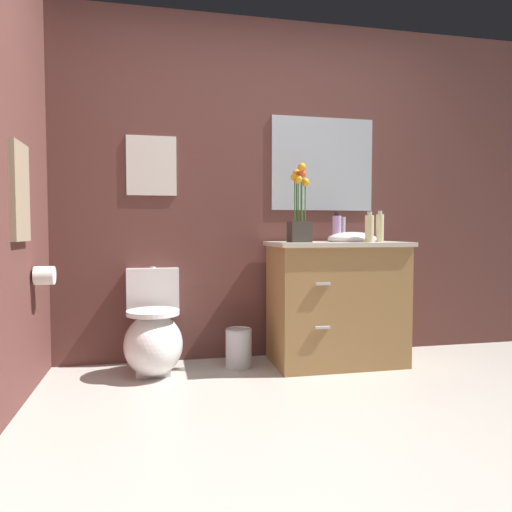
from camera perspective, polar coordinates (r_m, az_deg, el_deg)
The scene contains 13 objects.
ground_plane at distance 2.17m, azimuth 10.91°, elevation -22.72°, with size 9.87×9.87×0.00m, color #B2ADA3.
wall_back at distance 3.63m, azimuth 3.57°, elevation 7.89°, with size 4.61×0.05×2.50m, color brown.
toilet at distance 3.26m, azimuth -12.24°, elevation -9.44°, with size 0.38×0.59×0.69m.
vanity_cabinet at distance 3.43m, azimuth 9.64°, elevation -5.34°, with size 0.94×0.56×1.05m.
flower_vase at distance 3.22m, azimuth 5.26°, elevation 5.25°, with size 0.14×0.14×0.53m.
soap_bottle at distance 3.53m, azimuth 9.69°, elevation 3.33°, with size 0.07×0.07×0.21m.
lotion_bottle at distance 3.48m, azimuth 14.66°, elevation 3.34°, with size 0.05×0.05×0.22m.
hand_wash_bottle at distance 3.31m, azimuth 13.48°, elevation 3.27°, with size 0.06×0.06×0.21m.
trash_bin at distance 3.33m, azimuth -2.10°, elevation -10.98°, with size 0.18×0.18×0.27m.
wall_poster at distance 3.48m, azimuth -12.45°, elevation 10.55°, with size 0.35×0.01×0.42m, color silver.
wall_mirror at distance 3.70m, azimuth 8.03°, elevation 10.88°, with size 0.80×0.01×0.70m, color #B2BCC6.
hanging_towel at distance 2.81m, azimuth -26.52°, elevation 6.89°, with size 0.03×0.28×0.52m, color gray.
toilet_paper_roll at distance 3.06m, azimuth -24.07°, elevation -2.16°, with size 0.11×0.11×0.11m, color white.
Camera 1 is at (-0.77, -1.80, 0.94)m, focal length 33.28 mm.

